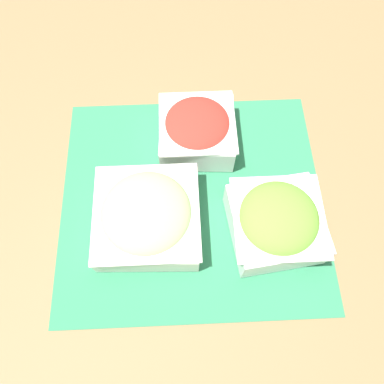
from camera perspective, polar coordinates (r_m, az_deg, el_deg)
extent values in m
plane|color=olive|center=(0.72, 0.00, -1.13)|extent=(3.00, 3.00, 0.00)
cube|color=#2D7A51|center=(0.72, 0.00, -1.06)|extent=(0.50, 0.46, 0.00)
cube|color=white|center=(0.75, 0.78, 9.04)|extent=(0.15, 0.15, 0.06)
cube|color=white|center=(0.72, 0.81, 10.48)|extent=(0.15, 0.15, 0.00)
ellipsoid|color=red|center=(0.73, 0.81, 10.39)|extent=(0.13, 0.13, 0.03)
cube|color=white|center=(0.68, 12.53, -4.84)|extent=(0.17, 0.17, 0.06)
cube|color=white|center=(0.65, 13.13, -3.80)|extent=(0.16, 0.16, 0.00)
ellipsoid|color=#6BAD38|center=(0.65, 13.09, -3.87)|extent=(0.14, 0.14, 0.06)
cube|color=silver|center=(0.68, -6.72, -4.00)|extent=(0.19, 0.19, 0.05)
cube|color=silver|center=(0.65, -7.00, -3.09)|extent=(0.18, 0.18, 0.00)
ellipsoid|color=#A8CC7F|center=(0.65, -6.98, -3.15)|extent=(0.16, 0.16, 0.06)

